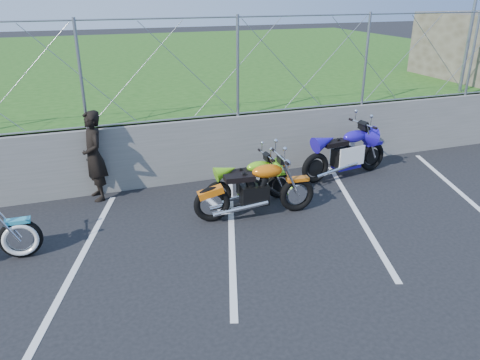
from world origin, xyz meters
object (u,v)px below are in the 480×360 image
object	(u,v)px
naked_orange	(257,191)
sportbike_blue	(346,155)
sportbike_green	(251,183)
person_standing	(94,156)

from	to	relation	value
naked_orange	sportbike_blue	size ratio (longest dim) A/B	1.01
sportbike_green	person_standing	world-z (taller)	person_standing
sportbike_green	sportbike_blue	world-z (taller)	sportbike_blue
sportbike_blue	naked_orange	bearing A→B (deg)	-163.67
naked_orange	sportbike_blue	distance (m)	2.74
sportbike_green	sportbike_blue	distance (m)	2.47
sportbike_green	person_standing	distance (m)	2.97
naked_orange	sportbike_blue	bearing A→B (deg)	29.10
person_standing	sportbike_green	bearing A→B (deg)	54.71
sportbike_green	sportbike_blue	size ratio (longest dim) A/B	0.82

